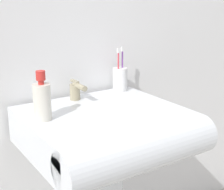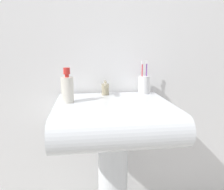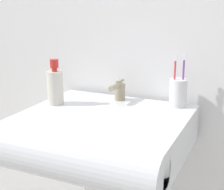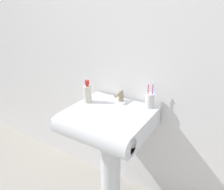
% 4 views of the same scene
% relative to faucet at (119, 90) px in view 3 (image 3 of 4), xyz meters
% --- Properties ---
extents(wall_back, '(5.00, 0.05, 2.40)m').
position_rel_faucet_xyz_m(wall_back, '(0.02, 0.11, 0.32)').
color(wall_back, white).
rests_on(wall_back, ground).
extents(sink_basin, '(0.57, 0.54, 0.14)m').
position_rel_faucet_xyz_m(sink_basin, '(0.02, -0.23, -0.11)').
color(sink_basin, white).
rests_on(sink_basin, sink_pedestal).
extents(faucet, '(0.04, 0.11, 0.08)m').
position_rel_faucet_xyz_m(faucet, '(0.00, 0.00, 0.00)').
color(faucet, tan).
rests_on(faucet, sink_basin).
extents(toothbrush_cup, '(0.06, 0.06, 0.20)m').
position_rel_faucet_xyz_m(toothbrush_cup, '(0.23, 0.02, 0.01)').
color(toothbrush_cup, white).
rests_on(toothbrush_cup, sink_basin).
extents(soap_bottle, '(0.06, 0.06, 0.17)m').
position_rel_faucet_xyz_m(soap_bottle, '(-0.20, -0.14, 0.03)').
color(soap_bottle, silver).
rests_on(soap_bottle, sink_basin).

